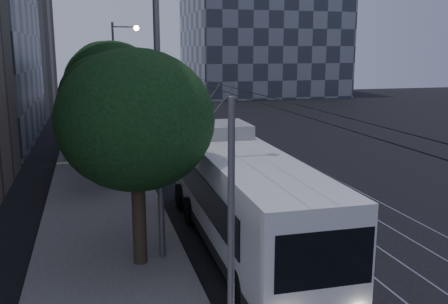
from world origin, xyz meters
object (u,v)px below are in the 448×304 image
object	(u,v)px
car_white_d	(136,115)
streetlamp_near	(171,77)
trolleybus	(240,195)
car_white_a	(147,134)
streetlamp_far	(119,67)
pickup_silver	(155,143)
car_white_b	(135,124)
car_white_c	(144,120)

from	to	relation	value
car_white_d	streetlamp_near	distance (m)	33.44
trolleybus	car_white_a	size ratio (longest dim) A/B	2.88
car_white_d	streetlamp_far	bearing A→B (deg)	-109.89
pickup_silver	car_white_b	bearing A→B (deg)	97.18
streetlamp_near	pickup_silver	bearing A→B (deg)	84.90
car_white_d	streetlamp_near	world-z (taller)	streetlamp_near
car_white_b	streetlamp_near	bearing A→B (deg)	-67.56
streetlamp_near	car_white_c	bearing A→B (deg)	85.92
car_white_d	streetlamp_far	world-z (taller)	streetlamp_far
car_white_a	car_white_c	bearing A→B (deg)	76.75
car_white_c	streetlamp_far	size ratio (longest dim) A/B	0.46
car_white_a	streetlamp_far	xyz separation A→B (m)	(-1.43, 5.83, 4.70)
car_white_d	car_white_a	bearing A→B (deg)	-95.95
trolleybus	car_white_b	distance (m)	26.68
car_white_a	car_white_b	xyz separation A→B (m)	(-0.29, 6.50, -0.15)
car_white_d	streetlamp_far	xyz separation A→B (m)	(-1.74, -6.31, 4.81)
car_white_a	car_white_d	size ratio (longest dim) A/B	1.17
streetlamp_near	streetlamp_far	world-z (taller)	streetlamp_near
car_white_a	streetlamp_near	xyz separation A→B (m)	(-1.41, -20.83, 5.24)
streetlamp_near	trolleybus	bearing A→B (deg)	16.12
car_white_b	streetlamp_far	bearing A→B (deg)	-124.49
car_white_c	trolleybus	bearing A→B (deg)	-110.23
pickup_silver	car_white_a	world-z (taller)	pickup_silver
car_white_a	streetlamp_far	distance (m)	7.62
car_white_c	car_white_d	world-z (taller)	car_white_c
car_white_a	car_white_c	size ratio (longest dim) A/B	1.11
car_white_b	car_white_d	world-z (taller)	car_white_d
car_white_d	streetlamp_near	size ratio (longest dim) A/B	0.40
trolleybus	car_white_c	xyz separation A→B (m)	(-0.41, 28.41, -1.14)
trolleybus	pickup_silver	xyz separation A→B (m)	(-0.97, 16.25, -1.00)
trolleybus	car_white_a	bearing A→B (deg)	93.87
car_white_c	car_white_d	xyz separation A→B (m)	(-0.35, 3.84, -0.01)
pickup_silver	car_white_a	bearing A→B (deg)	96.52
car_white_b	streetlamp_near	xyz separation A→B (m)	(-1.12, -27.34, 5.39)
car_white_d	streetlamp_far	size ratio (longest dim) A/B	0.44
trolleybus	streetlamp_near	world-z (taller)	streetlamp_near
car_white_b	car_white_d	size ratio (longest dim) A/B	1.11
car_white_b	car_white_c	distance (m)	2.03
car_white_c	streetlamp_near	bearing A→B (deg)	-115.13
pickup_silver	car_white_d	world-z (taller)	pickup_silver
car_white_a	car_white_b	bearing A→B (deg)	83.89
car_white_b	car_white_c	size ratio (longest dim) A/B	1.06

